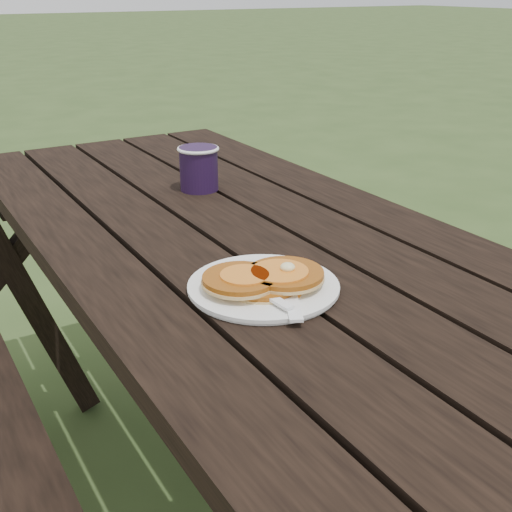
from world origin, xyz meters
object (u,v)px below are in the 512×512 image
picnic_table (244,391)px  coffee_cup (199,166)px  pancake_stack (264,279)px  plate (263,287)px

picnic_table → coffee_cup: size_ratio=17.62×
pancake_stack → coffee_cup: 0.57m
coffee_cup → plate: bearing=-105.9°
plate → pancake_stack: pancake_stack is taller
picnic_table → plate: bearing=-113.1°
pancake_stack → coffee_cup: bearing=73.9°
pancake_stack → coffee_cup: coffee_cup is taller
picnic_table → plate: size_ratio=7.68×
coffee_cup → picnic_table: bearing=-99.2°
plate → pancake_stack: size_ratio=1.24×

